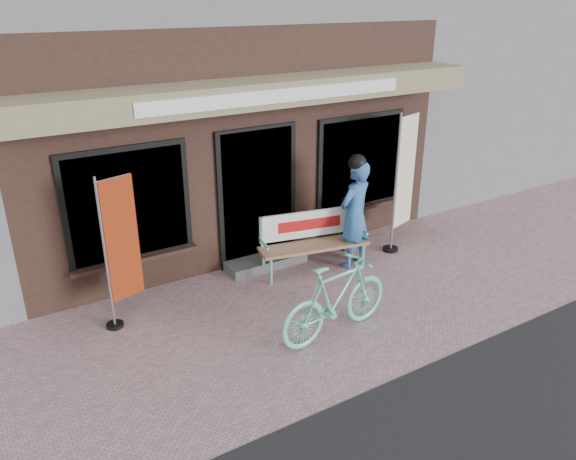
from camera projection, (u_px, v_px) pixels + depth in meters
ground at (329, 315)px, 7.58m from camera, size 70.00×70.00×0.00m
storefront at (178, 53)px, 10.31m from camera, size 7.00×6.77×6.00m
neighbor_right_near at (474, 42)px, 14.89m from camera, size 10.00×7.00×5.60m
bench at (312, 237)px, 8.66m from camera, size 1.76×0.77×0.93m
person at (355, 213)px, 8.64m from camera, size 0.72×0.57×1.82m
bicycle at (336, 299)px, 6.97m from camera, size 1.74×0.66×1.02m
nobori_red at (120, 248)px, 7.05m from camera, size 0.61×0.29×2.05m
nobori_cream at (403, 179)px, 9.18m from camera, size 0.69×0.34×2.33m
menu_stand at (351, 221)px, 9.45m from camera, size 0.47×0.22×0.93m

